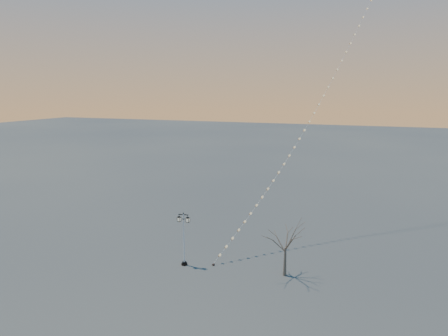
% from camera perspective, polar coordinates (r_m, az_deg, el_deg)
% --- Properties ---
extents(ground, '(300.00, 300.00, 0.00)m').
position_cam_1_polar(ground, '(32.23, -2.55, -15.15)').
color(ground, '#3F413F').
rests_on(ground, ground).
extents(street_lamp, '(1.14, 0.50, 4.50)m').
position_cam_1_polar(street_lamp, '(33.29, -5.75, -9.65)').
color(street_lamp, black).
rests_on(street_lamp, ground).
extents(bare_tree, '(2.53, 2.53, 4.20)m').
position_cam_1_polar(bare_tree, '(31.53, 8.78, -10.11)').
color(bare_tree, brown).
rests_on(bare_tree, ground).
extents(kite_train, '(13.29, 24.80, 30.91)m').
position_cam_1_polar(kite_train, '(41.00, 13.54, 12.25)').
color(kite_train, '#32201A').
rests_on(kite_train, ground).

